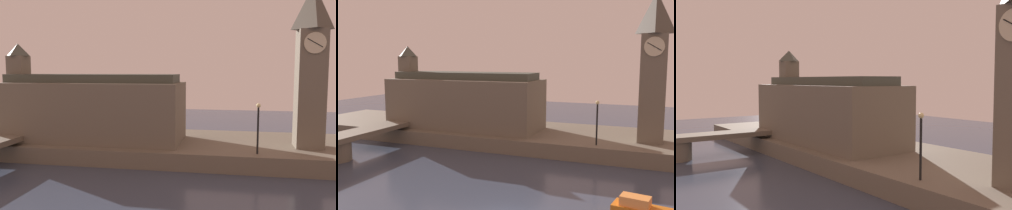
# 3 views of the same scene
# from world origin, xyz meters

# --- Properties ---
(far_embankment) EXTENTS (70.00, 12.00, 1.50)m
(far_embankment) POSITION_xyz_m (0.00, 20.00, 0.75)
(far_embankment) COLOR #6B6051
(far_embankment) RESTS_ON ground
(clock_tower) EXTENTS (2.59, 2.62, 14.31)m
(clock_tower) POSITION_xyz_m (7.25, 18.70, 8.95)
(clock_tower) COLOR #6B6051
(clock_tower) RESTS_ON far_embankment
(parliament_hall) EXTENTS (17.70, 6.83, 9.56)m
(parliament_hall) POSITION_xyz_m (-13.33, 18.51, 4.65)
(parliament_hall) COLOR #6B6051
(parliament_hall) RESTS_ON far_embankment
(streetlamp) EXTENTS (0.36, 0.36, 4.20)m
(streetlamp) POSITION_xyz_m (2.62, 15.29, 4.10)
(streetlamp) COLOR black
(streetlamp) RESTS_ON far_embankment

